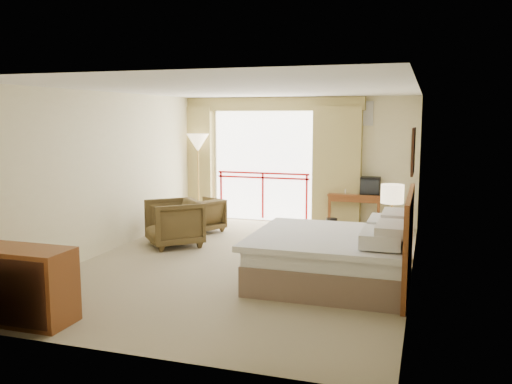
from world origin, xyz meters
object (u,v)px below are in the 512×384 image
(bed, at_px, (335,256))
(wastebasket, at_px, (332,225))
(desk, at_px, (356,201))
(side_table, at_px, (169,219))
(armchair_near, at_px, (174,246))
(tv, at_px, (370,186))
(table_lamp, at_px, (392,195))
(nightstand, at_px, (390,243))
(dresser, at_px, (18,285))
(floor_lamp, at_px, (198,146))
(armchair_far, at_px, (202,232))

(bed, height_order, wastebasket, bed)
(desk, distance_m, side_table, 3.87)
(armchair_near, bearing_deg, bed, 26.19)
(tv, height_order, side_table, tv)
(table_lamp, xyz_separation_m, tv, (-0.58, 2.33, -0.17))
(bed, bearing_deg, nightstand, 67.01)
(tv, xyz_separation_m, dresser, (-3.22, -6.41, -0.46))
(desk, xyz_separation_m, floor_lamp, (-3.44, -0.25, 1.09))
(desk, xyz_separation_m, armchair_near, (-2.85, -2.67, -0.55))
(table_lamp, distance_m, desk, 2.59)
(nightstand, bearing_deg, armchair_far, 168.41)
(wastebasket, height_order, armchair_near, armchair_near)
(side_table, bearing_deg, desk, 32.74)
(armchair_near, distance_m, dresser, 3.82)
(floor_lamp, bearing_deg, table_lamp, -26.27)
(nightstand, distance_m, tv, 2.53)
(dresser, bearing_deg, table_lamp, 47.18)
(armchair_far, relative_size, armchair_near, 0.81)
(armchair_far, relative_size, floor_lamp, 0.39)
(tv, distance_m, floor_lamp, 3.82)
(table_lamp, distance_m, armchair_far, 4.00)
(wastebasket, bearing_deg, table_lamp, -53.41)
(armchair_far, bearing_deg, side_table, -3.38)
(side_table, height_order, floor_lamp, floor_lamp)
(desk, bearing_deg, armchair_far, -156.21)
(tv, bearing_deg, nightstand, -90.42)
(armchair_far, bearing_deg, desk, 143.83)
(nightstand, xyz_separation_m, armchair_far, (-3.74, 1.01, -0.27))
(side_table, bearing_deg, armchair_near, -55.34)
(table_lamp, relative_size, armchair_near, 0.71)
(desk, relative_size, dresser, 0.85)
(table_lamp, bearing_deg, dresser, -133.02)
(armchair_near, distance_m, floor_lamp, 2.98)
(bed, relative_size, desk, 1.96)
(bed, height_order, armchair_far, bed)
(wastebasket, bearing_deg, desk, 61.79)
(armchair_far, xyz_separation_m, dresser, (-0.06, -5.03, 0.42))
(table_lamp, height_order, desk, table_lamp)
(tv, distance_m, armchair_near, 4.19)
(nightstand, bearing_deg, floor_lamp, 156.72)
(table_lamp, xyz_separation_m, dresser, (-3.80, -4.07, -0.62))
(desk, distance_m, floor_lamp, 3.62)
(bed, height_order, desk, bed)
(floor_lamp, bearing_deg, tv, 3.08)
(bed, distance_m, wastebasket, 3.32)
(wastebasket, bearing_deg, side_table, -154.13)
(table_lamp, bearing_deg, nightstand, -90.00)
(desk, height_order, armchair_far, desk)
(wastebasket, distance_m, side_table, 3.21)
(armchair_far, relative_size, dresser, 0.58)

